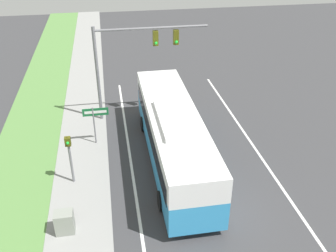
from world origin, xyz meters
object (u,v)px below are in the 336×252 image
at_px(street_sign, 95,118).
at_px(utility_cabinet, 64,222).
at_px(bus, 173,133).
at_px(pedestrian_signal, 69,152).
at_px(signal_gantry, 132,53).

bearing_deg(street_sign, utility_cabinet, -101.48).
relative_size(bus, pedestrian_signal, 4.28).
bearing_deg(bus, street_sign, 148.60).
bearing_deg(pedestrian_signal, utility_cabinet, -93.06).
xyz_separation_m(signal_gantry, pedestrian_signal, (-3.68, -6.43, -2.57)).
bearing_deg(bus, utility_cabinet, -140.97).
bearing_deg(street_sign, pedestrian_signal, -109.29).
distance_m(street_sign, utility_cabinet, 7.10).
relative_size(signal_gantry, utility_cabinet, 6.77).
bearing_deg(utility_cabinet, bus, 39.03).
bearing_deg(signal_gantry, bus, -73.81).
relative_size(signal_gantry, street_sign, 2.86).
height_order(bus, pedestrian_signal, bus).
bearing_deg(utility_cabinet, signal_gantry, 68.55).
bearing_deg(bus, signal_gantry, 106.19).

